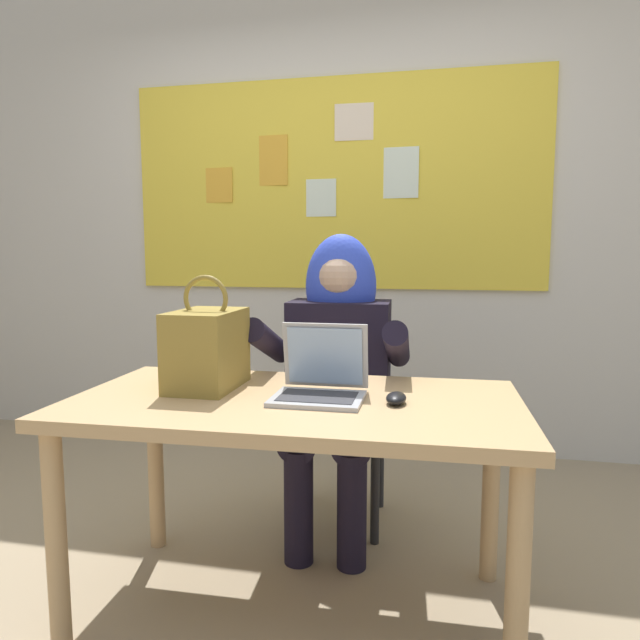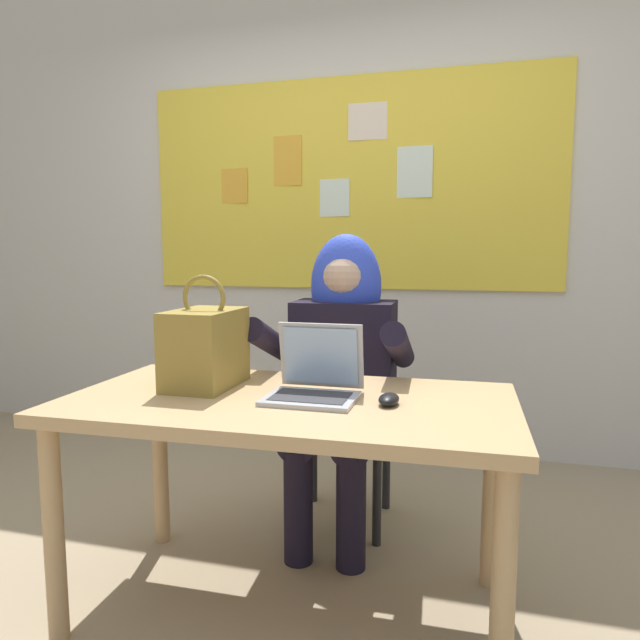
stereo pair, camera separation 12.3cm
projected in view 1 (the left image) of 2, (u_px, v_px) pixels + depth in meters
ground_plane at (236, 610)px, 1.87m from camera, size 24.00×24.00×0.00m
wall_back_bulletin at (335, 203)px, 3.36m from camera, size 6.79×1.86×2.87m
desk_main at (295, 425)px, 1.80m from camera, size 1.41×0.77×0.71m
chair_at_desk at (341, 405)px, 2.52m from camera, size 0.44×0.44×0.89m
person_costumed at (337, 358)px, 2.36m from camera, size 0.61×0.62×1.24m
laptop at (321, 381)px, 1.79m from camera, size 0.28×0.26×0.23m
computer_mouse at (396, 398)px, 1.71m from camera, size 0.06×0.11×0.03m
handbag at (207, 348)px, 1.90m from camera, size 0.20×0.30×0.38m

